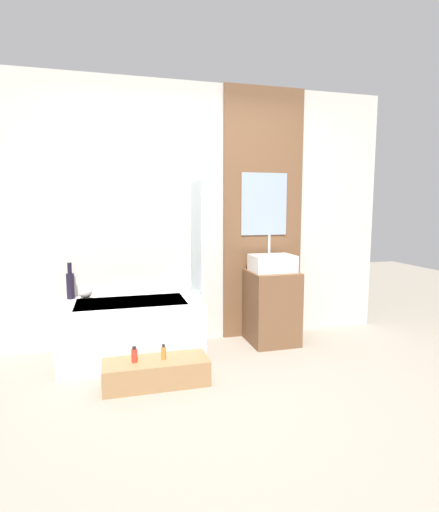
{
  "coord_description": "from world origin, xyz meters",
  "views": [
    {
      "loc": [
        -0.8,
        -2.42,
        1.4
      ],
      "look_at": [
        0.05,
        0.71,
        0.99
      ],
      "focal_mm": 28.0,
      "sensor_mm": 36.0,
      "label": 1
    }
  ],
  "objects_px": {
    "sink": "(272,263)",
    "bottle_soap_primary": "(134,355)",
    "bottle_soap_secondary": "(164,353)",
    "bathtub": "(132,330)",
    "wooden_step_bench": "(156,372)",
    "vase_round_light": "(85,292)",
    "vase_tall_dark": "(70,284)"
  },
  "relations": [
    {
      "from": "bathtub",
      "to": "vase_round_light",
      "type": "height_order",
      "value": "vase_round_light"
    },
    {
      "from": "wooden_step_bench",
      "to": "vase_tall_dark",
      "type": "height_order",
      "value": "vase_tall_dark"
    },
    {
      "from": "bathtub",
      "to": "bottle_soap_primary",
      "type": "bearing_deg",
      "value": -91.13
    },
    {
      "from": "sink",
      "to": "bottle_soap_secondary",
      "type": "distance_m",
      "value": 1.48
    },
    {
      "from": "vase_tall_dark",
      "to": "bottle_soap_secondary",
      "type": "height_order",
      "value": "vase_tall_dark"
    },
    {
      "from": "bottle_soap_secondary",
      "to": "vase_tall_dark",
      "type": "bearing_deg",
      "value": 131.09
    },
    {
      "from": "sink",
      "to": "vase_tall_dark",
      "type": "bearing_deg",
      "value": 174.71
    },
    {
      "from": "bathtub",
      "to": "vase_round_light",
      "type": "bearing_deg",
      "value": 149.9
    },
    {
      "from": "bottle_soap_primary",
      "to": "bathtub",
      "type": "bearing_deg",
      "value": 88.87
    },
    {
      "from": "vase_round_light",
      "to": "bottle_soap_secondary",
      "type": "distance_m",
      "value": 1.09
    },
    {
      "from": "bottle_soap_secondary",
      "to": "sink",
      "type": "bearing_deg",
      "value": 29.69
    },
    {
      "from": "bathtub",
      "to": "bottle_soap_secondary",
      "type": "relative_size",
      "value": 10.21
    },
    {
      "from": "vase_tall_dark",
      "to": "bottle_soap_secondary",
      "type": "bearing_deg",
      "value": -48.91
    },
    {
      "from": "vase_round_light",
      "to": "sink",
      "type": "bearing_deg",
      "value": -4.88
    },
    {
      "from": "bathtub",
      "to": "vase_tall_dark",
      "type": "bearing_deg",
      "value": 154.13
    },
    {
      "from": "sink",
      "to": "vase_tall_dark",
      "type": "xyz_separation_m",
      "value": [
        -1.94,
        0.18,
        -0.15
      ]
    },
    {
      "from": "sink",
      "to": "bottle_soap_primary",
      "type": "relative_size",
      "value": 3.36
    },
    {
      "from": "sink",
      "to": "vase_round_light",
      "type": "relative_size",
      "value": 3.49
    },
    {
      "from": "vase_tall_dark",
      "to": "vase_round_light",
      "type": "relative_size",
      "value": 2.8
    },
    {
      "from": "sink",
      "to": "vase_round_light",
      "type": "distance_m",
      "value": 1.83
    },
    {
      "from": "wooden_step_bench",
      "to": "bottle_soap_primary",
      "type": "xyz_separation_m",
      "value": [
        -0.16,
        -0.0,
        0.16
      ]
    },
    {
      "from": "bottle_soap_secondary",
      "to": "wooden_step_bench",
      "type": "bearing_deg",
      "value": 180.0
    },
    {
      "from": "sink",
      "to": "vase_round_light",
      "type": "height_order",
      "value": "sink"
    },
    {
      "from": "bottle_soap_secondary",
      "to": "bathtub",
      "type": "bearing_deg",
      "value": 109.6
    },
    {
      "from": "wooden_step_bench",
      "to": "vase_tall_dark",
      "type": "distance_m",
      "value": 1.24
    },
    {
      "from": "wooden_step_bench",
      "to": "bottle_soap_secondary",
      "type": "distance_m",
      "value": 0.17
    },
    {
      "from": "bathtub",
      "to": "wooden_step_bench",
      "type": "xyz_separation_m",
      "value": [
        0.15,
        -0.6,
        -0.17
      ]
    },
    {
      "from": "vase_round_light",
      "to": "bottle_soap_secondary",
      "type": "xyz_separation_m",
      "value": [
        0.62,
        -0.83,
        -0.34
      ]
    },
    {
      "from": "bathtub",
      "to": "wooden_step_bench",
      "type": "relative_size",
      "value": 1.52
    },
    {
      "from": "wooden_step_bench",
      "to": "bottle_soap_secondary",
      "type": "height_order",
      "value": "bottle_soap_secondary"
    },
    {
      "from": "bathtub",
      "to": "wooden_step_bench",
      "type": "height_order",
      "value": "bathtub"
    },
    {
      "from": "bathtub",
      "to": "wooden_step_bench",
      "type": "distance_m",
      "value": 0.64
    }
  ]
}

